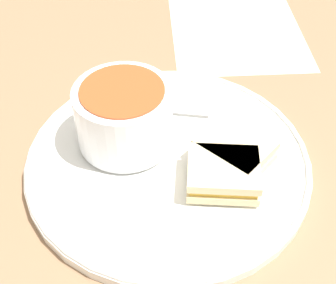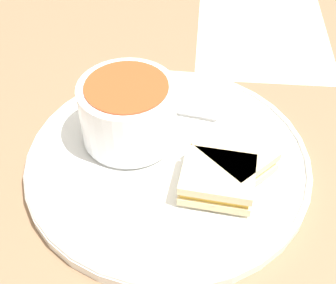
% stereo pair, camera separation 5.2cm
% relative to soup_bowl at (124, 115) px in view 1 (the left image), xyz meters
% --- Properties ---
extents(ground_plane, '(2.40, 2.40, 0.00)m').
position_rel_soup_bowl_xyz_m(ground_plane, '(-0.05, 0.02, -0.05)').
color(ground_plane, '#8E6B4C').
extents(plate, '(0.32, 0.32, 0.02)m').
position_rel_soup_bowl_xyz_m(plate, '(-0.05, 0.02, -0.05)').
color(plate, white).
rests_on(plate, ground_plane).
extents(soup_bowl, '(0.11, 0.11, 0.07)m').
position_rel_soup_bowl_xyz_m(soup_bowl, '(0.00, 0.00, 0.00)').
color(soup_bowl, white).
rests_on(soup_bowl, plate).
extents(spoon, '(0.12, 0.03, 0.01)m').
position_rel_soup_bowl_xyz_m(spoon, '(-0.01, -0.05, -0.03)').
color(spoon, silver).
rests_on(spoon, plate).
extents(sandwich_half_near, '(0.08, 0.06, 0.03)m').
position_rel_soup_bowl_xyz_m(sandwich_half_near, '(-0.11, 0.06, -0.02)').
color(sandwich_half_near, beige).
rests_on(sandwich_half_near, plate).
extents(sandwich_half_far, '(0.10, 0.10, 0.03)m').
position_rel_soup_bowl_xyz_m(sandwich_half_far, '(-0.13, 0.02, -0.02)').
color(sandwich_half_far, beige).
rests_on(sandwich_half_far, plate).
extents(menu_sheet, '(0.24, 0.34, 0.00)m').
position_rel_soup_bowl_xyz_m(menu_sheet, '(-0.13, -0.31, -0.05)').
color(menu_sheet, white).
rests_on(menu_sheet, ground_plane).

